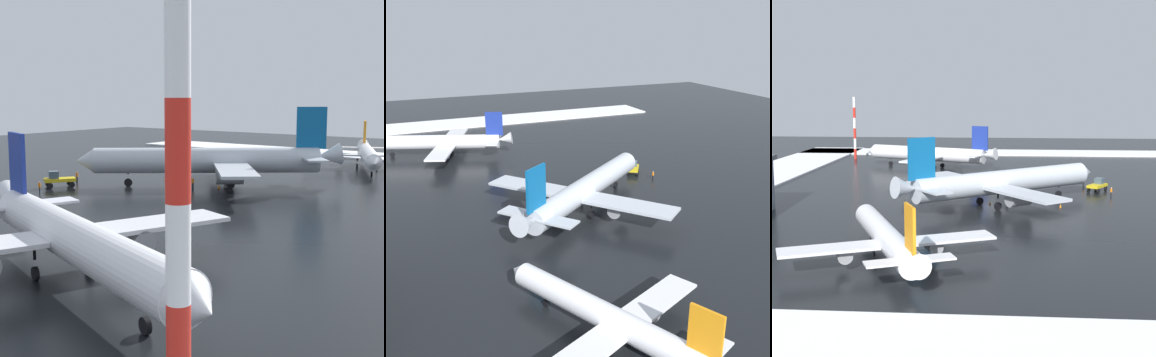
{
  "view_description": "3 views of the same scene",
  "coord_description": "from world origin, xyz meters",
  "views": [
    {
      "loc": [
        -61.49,
        -47.45,
        14.14
      ],
      "look_at": [
        -0.14,
        -2.24,
        2.98
      ],
      "focal_mm": 55.0,
      "sensor_mm": 36.0,
      "label": 1
    },
    {
      "loc": [
        81.3,
        -29.22,
        31.95
      ],
      "look_at": [
        7.63,
        3.0,
        4.51
      ],
      "focal_mm": 45.0,
      "sensor_mm": 36.0,
      "label": 2
    },
    {
      "loc": [
        107.38,
        3.76,
        19.48
      ],
      "look_at": [
        4.5,
        -4.12,
        3.37
      ],
      "focal_mm": 55.0,
      "sensor_mm": 36.0,
      "label": 3
    }
  ],
  "objects": [
    {
      "name": "snow_bank_left",
      "position": [
        -67.0,
        0.0,
        0.17
      ],
      "size": [
        14.0,
        116.0,
        0.34
      ],
      "primitive_type": "cube",
      "color": "white",
      "rests_on": "ground_plane"
    },
    {
      "name": "ground_crew_beside_wing",
      "position": [
        -8.3,
        18.55,
        0.97
      ],
      "size": [
        0.36,
        0.36,
        1.71
      ],
      "rotation": [
        0.0,
        0.0,
        2.49
      ],
      "color": "black",
      "rests_on": "ground_plane"
    },
    {
      "name": "airplane_far_rear",
      "position": [
        -32.63,
        -15.12,
        3.48
      ],
      "size": [
        28.87,
        34.15,
        10.53
      ],
      "rotation": [
        0.0,
        0.0,
        4.35
      ],
      "color": "white",
      "rests_on": "ground_plane"
    },
    {
      "name": "ground_plane",
      "position": [
        0.0,
        0.0,
        0.0
      ],
      "size": [
        240.0,
        240.0,
        0.0
      ],
      "primitive_type": "plane",
      "color": "black"
    },
    {
      "name": "airplane_parked_starboard",
      "position": [
        11.72,
        2.5,
        3.98
      ],
      "size": [
        30.39,
        33.95,
        12.03
      ],
      "rotation": [
        0.0,
        0.0,
        2.24
      ],
      "color": "silver",
      "rests_on": "ground_plane"
    },
    {
      "name": "ground_crew_mid_apron",
      "position": [
        2.09,
        22.17,
        0.97
      ],
      "size": [
        0.36,
        0.36,
        1.71
      ],
      "rotation": [
        0.0,
        0.0,
        1.73
      ],
      "color": "black",
      "rests_on": "ground_plane"
    },
    {
      "name": "airplane_distant_tail",
      "position": [
        44.38,
        -9.74,
        2.83
      ],
      "size": [
        27.23,
        23.11,
        8.55
      ],
      "rotation": [
        0.0,
        0.0,
        3.56
      ],
      "color": "white",
      "rests_on": "ground_plane"
    },
    {
      "name": "ground_crew_by_nose_gear",
      "position": [
        7.98,
        3.59,
        0.97
      ],
      "size": [
        0.36,
        0.36,
        1.71
      ],
      "rotation": [
        0.0,
        0.0,
        6.02
      ],
      "color": "black",
      "rests_on": "ground_plane"
    },
    {
      "name": "traffic_cone_wingtip_side",
      "position": [
        12.22,
        12.31,
        0.28
      ],
      "size": [
        0.36,
        0.36,
        0.55
      ],
      "primitive_type": "cone",
      "color": "orange",
      "rests_on": "ground_plane"
    },
    {
      "name": "traffic_cone_near_nose",
      "position": [
        -0.71,
        1.2,
        0.28
      ],
      "size": [
        0.36,
        0.36,
        0.55
      ],
      "primitive_type": "cone",
      "color": "orange",
      "rests_on": "ground_plane"
    },
    {
      "name": "traffic_cone_mid_line",
      "position": [
        10.69,
        0.73,
        0.28
      ],
      "size": [
        0.36,
        0.36,
        0.55
      ],
      "primitive_type": "cone",
      "color": "orange",
      "rests_on": "ground_plane"
    },
    {
      "name": "pushback_tug",
      "position": [
        -3.16,
        20.54,
        1.28
      ],
      "size": [
        5.05,
        4.36,
        2.5
      ],
      "rotation": [
        0.0,
        0.0,
        2.56
      ],
      "color": "gold",
      "rests_on": "ground_plane"
    }
  ]
}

